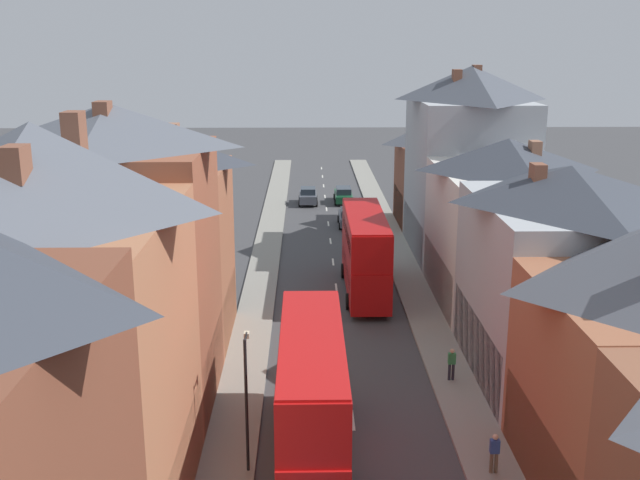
{
  "coord_description": "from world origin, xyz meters",
  "views": [
    {
      "loc": [
        -1.98,
        -11.42,
        16.07
      ],
      "look_at": [
        -0.94,
        44.08,
        1.15
      ],
      "focal_mm": 42.0,
      "sensor_mm": 36.0,
      "label": 1
    }
  ],
  "objects_px": {
    "car_near_blue": "(308,196)",
    "street_lamp": "(247,394)",
    "double_decker_bus_mid_street": "(365,252)",
    "pedestrian_far_left": "(452,363)",
    "double_decker_bus_lead": "(312,396)",
    "pedestrian_mid_right": "(494,451)",
    "car_near_silver": "(349,217)",
    "car_parked_left_a": "(343,195)"
  },
  "relations": [
    {
      "from": "car_near_blue",
      "to": "street_lamp",
      "type": "xyz_separation_m",
      "value": [
        -2.45,
        -48.19,
        2.39
      ]
    },
    {
      "from": "double_decker_bus_mid_street",
      "to": "pedestrian_far_left",
      "type": "relative_size",
      "value": 6.71
    },
    {
      "from": "double_decker_bus_lead",
      "to": "street_lamp",
      "type": "xyz_separation_m",
      "value": [
        -2.44,
        -0.69,
        0.43
      ]
    },
    {
      "from": "double_decker_bus_mid_street",
      "to": "pedestrian_far_left",
      "type": "xyz_separation_m",
      "value": [
        3.19,
        -13.27,
        -1.78
      ]
    },
    {
      "from": "car_near_blue",
      "to": "pedestrian_mid_right",
      "type": "distance_m",
      "value": 49.17
    },
    {
      "from": "double_decker_bus_mid_street",
      "to": "pedestrian_mid_right",
      "type": "relative_size",
      "value": 6.71
    },
    {
      "from": "double_decker_bus_mid_street",
      "to": "car_near_blue",
      "type": "relative_size",
      "value": 2.78
    },
    {
      "from": "car_near_blue",
      "to": "street_lamp",
      "type": "distance_m",
      "value": 48.31
    },
    {
      "from": "double_decker_bus_lead",
      "to": "pedestrian_far_left",
      "type": "bearing_deg",
      "value": 45.2
    },
    {
      "from": "double_decker_bus_mid_street",
      "to": "pedestrian_mid_right",
      "type": "height_order",
      "value": "double_decker_bus_mid_street"
    },
    {
      "from": "car_near_silver",
      "to": "car_parked_left_a",
      "type": "bearing_deg",
      "value": 90.0
    },
    {
      "from": "street_lamp",
      "to": "car_parked_left_a",
      "type": "bearing_deg",
      "value": 82.95
    },
    {
      "from": "car_parked_left_a",
      "to": "pedestrian_mid_right",
      "type": "distance_m",
      "value": 49.5
    },
    {
      "from": "double_decker_bus_mid_street",
      "to": "pedestrian_mid_right",
      "type": "bearing_deg",
      "value": -81.21
    },
    {
      "from": "car_near_blue",
      "to": "car_parked_left_a",
      "type": "xyz_separation_m",
      "value": [
        3.6,
        0.7,
        -0.05
      ]
    },
    {
      "from": "pedestrian_far_left",
      "to": "pedestrian_mid_right",
      "type": "bearing_deg",
      "value": -89.29
    },
    {
      "from": "double_decker_bus_lead",
      "to": "car_near_silver",
      "type": "xyz_separation_m",
      "value": [
        3.61,
        38.3,
        -2.0
      ]
    },
    {
      "from": "pedestrian_far_left",
      "to": "street_lamp",
      "type": "relative_size",
      "value": 0.29
    },
    {
      "from": "double_decker_bus_lead",
      "to": "street_lamp",
      "type": "height_order",
      "value": "street_lamp"
    },
    {
      "from": "car_near_blue",
      "to": "car_near_silver",
      "type": "bearing_deg",
      "value": -68.65
    },
    {
      "from": "double_decker_bus_lead",
      "to": "car_parked_left_a",
      "type": "distance_m",
      "value": 48.39
    },
    {
      "from": "car_near_silver",
      "to": "street_lamp",
      "type": "relative_size",
      "value": 0.79
    },
    {
      "from": "car_near_blue",
      "to": "pedestrian_mid_right",
      "type": "relative_size",
      "value": 2.42
    },
    {
      "from": "car_near_silver",
      "to": "car_parked_left_a",
      "type": "xyz_separation_m",
      "value": [
        0.0,
        9.91,
        -0.01
      ]
    },
    {
      "from": "double_decker_bus_mid_street",
      "to": "street_lamp",
      "type": "height_order",
      "value": "street_lamp"
    },
    {
      "from": "pedestrian_mid_right",
      "to": "street_lamp",
      "type": "distance_m",
      "value": 9.6
    },
    {
      "from": "double_decker_bus_mid_street",
      "to": "car_near_silver",
      "type": "xyz_separation_m",
      "value": [
        0.01,
        18.19,
        -2.0
      ]
    },
    {
      "from": "street_lamp",
      "to": "pedestrian_mid_right",
      "type": "bearing_deg",
      "value": -3.0
    },
    {
      "from": "car_near_silver",
      "to": "street_lamp",
      "type": "bearing_deg",
      "value": -98.82
    },
    {
      "from": "car_parked_left_a",
      "to": "street_lamp",
      "type": "distance_m",
      "value": 49.33
    },
    {
      "from": "double_decker_bus_lead",
      "to": "street_lamp",
      "type": "bearing_deg",
      "value": -164.24
    },
    {
      "from": "car_near_blue",
      "to": "car_near_silver",
      "type": "xyz_separation_m",
      "value": [
        3.6,
        -9.21,
        -0.04
      ]
    },
    {
      "from": "double_decker_bus_lead",
      "to": "pedestrian_far_left",
      "type": "xyz_separation_m",
      "value": [
        6.79,
        6.84,
        -1.78
      ]
    },
    {
      "from": "car_near_silver",
      "to": "pedestrian_far_left",
      "type": "xyz_separation_m",
      "value": [
        3.18,
        -31.46,
        0.21
      ]
    },
    {
      "from": "car_near_silver",
      "to": "pedestrian_far_left",
      "type": "height_order",
      "value": "pedestrian_far_left"
    },
    {
      "from": "pedestrian_mid_right",
      "to": "pedestrian_far_left",
      "type": "relative_size",
      "value": 1.0
    },
    {
      "from": "pedestrian_mid_right",
      "to": "street_lamp",
      "type": "relative_size",
      "value": 0.29
    },
    {
      "from": "double_decker_bus_mid_street",
      "to": "street_lamp",
      "type": "distance_m",
      "value": 21.66
    },
    {
      "from": "pedestrian_mid_right",
      "to": "car_near_blue",
      "type": "bearing_deg",
      "value": 98.05
    },
    {
      "from": "car_parked_left_a",
      "to": "pedestrian_far_left",
      "type": "distance_m",
      "value": 41.49
    },
    {
      "from": "pedestrian_mid_right",
      "to": "car_near_silver",
      "type": "bearing_deg",
      "value": 94.75
    },
    {
      "from": "car_parked_left_a",
      "to": "double_decker_bus_lead",
      "type": "bearing_deg",
      "value": -94.28
    }
  ]
}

